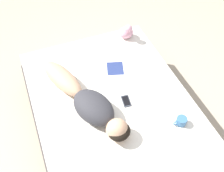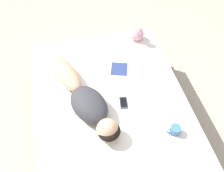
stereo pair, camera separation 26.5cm
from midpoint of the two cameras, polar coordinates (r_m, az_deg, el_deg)
The scene contains 7 objects.
ground_plane at distance 3.07m, azimuth 2.30°, elevation -10.59°, with size 12.00×12.00×0.00m, color #B7A88E.
bed at distance 2.82m, azimuth 2.49°, elevation -7.70°, with size 1.57×2.16×0.59m.
person at distance 2.51m, azimuth -3.20°, elevation -2.71°, with size 0.63×1.23×0.20m.
open_magazine at distance 2.88m, azimuth 6.82°, elevation 3.34°, with size 0.61×0.43×0.01m.
coffee_mug at distance 2.47m, azimuth 16.62°, elevation -9.33°, with size 0.13×0.10×0.08m.
cell_phone at distance 2.59m, azimuth 5.46°, elevation -3.80°, with size 0.09×0.15×0.01m.
plush_toy at distance 3.21m, azimuth 7.86°, elevation 11.06°, with size 0.17×0.18×0.22m.
Camera 2 is at (0.32, 1.48, 2.68)m, focal length 42.00 mm.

